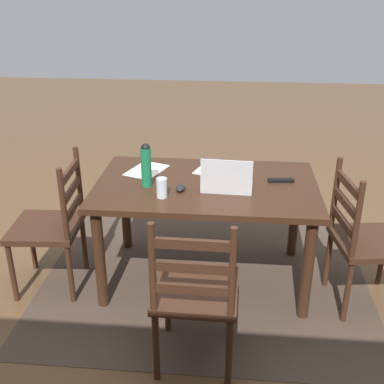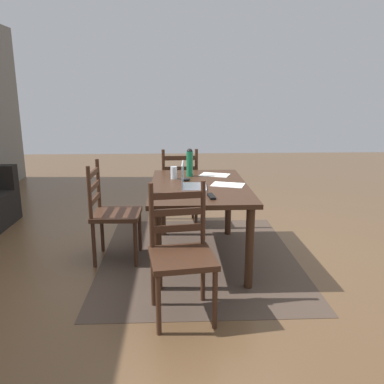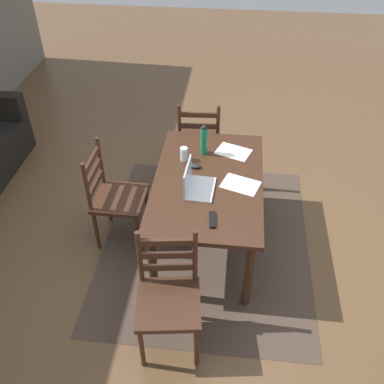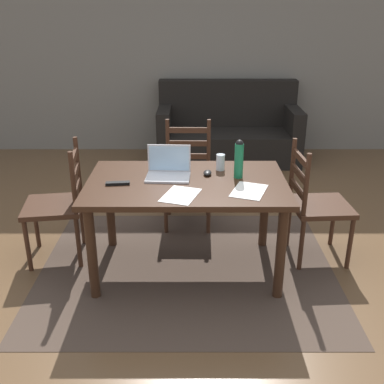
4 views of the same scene
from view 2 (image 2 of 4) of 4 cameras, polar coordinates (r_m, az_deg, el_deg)
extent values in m
plane|color=brown|center=(3.92, 0.99, -9.40)|extent=(14.00, 14.00, 0.00)
cube|color=#47382D|center=(3.92, 0.99, -9.36)|extent=(2.27, 1.87, 0.01)
cube|color=#382114|center=(3.70, 1.03, 0.82)|extent=(1.45, 0.90, 0.04)
cylinder|color=#382114|center=(3.24, 8.34, -8.08)|extent=(0.07, 0.07, 0.69)
cylinder|color=#382114|center=(4.45, 5.29, -1.85)|extent=(0.07, 0.07, 0.69)
cylinder|color=#382114|center=(3.19, -5.03, -8.35)|extent=(0.07, 0.07, 0.69)
cylinder|color=#382114|center=(4.41, -4.32, -1.97)|extent=(0.07, 0.07, 0.69)
cube|color=#3D2316|center=(4.78, -1.91, 0.59)|extent=(0.47, 0.47, 0.04)
cylinder|color=#3D2316|center=(5.01, -4.21, -1.58)|extent=(0.04, 0.04, 0.43)
cylinder|color=#3D2316|center=(5.03, 0.11, -1.46)|extent=(0.04, 0.04, 0.43)
cylinder|color=#3D2316|center=(4.64, -4.06, -2.83)|extent=(0.04, 0.04, 0.43)
cylinder|color=#3D2316|center=(4.67, 0.61, -2.70)|extent=(0.04, 0.04, 0.43)
cylinder|color=#3D2316|center=(4.52, -4.16, 3.03)|extent=(0.04, 0.04, 0.50)
cylinder|color=#3D2316|center=(4.55, 0.64, 3.13)|extent=(0.04, 0.04, 0.50)
cube|color=#3D2316|center=(4.55, -1.75, 1.85)|extent=(0.05, 0.36, 0.05)
cube|color=#3D2316|center=(4.52, -1.76, 3.40)|extent=(0.05, 0.36, 0.05)
cube|color=#3D2316|center=(4.50, -1.77, 4.96)|extent=(0.05, 0.36, 0.05)
cube|color=#3D2316|center=(3.80, -10.85, -3.19)|extent=(0.45, 0.45, 0.04)
cylinder|color=#3D2316|center=(4.02, -7.58, -5.60)|extent=(0.04, 0.04, 0.43)
cylinder|color=#3D2316|center=(3.67, -8.21, -7.58)|extent=(0.04, 0.04, 0.43)
cylinder|color=#3D2316|center=(4.08, -12.91, -5.55)|extent=(0.04, 0.04, 0.43)
cylinder|color=#3D2316|center=(3.74, -14.05, -7.48)|extent=(0.04, 0.04, 0.43)
cylinder|color=#3D2316|center=(3.95, -13.44, 1.10)|extent=(0.04, 0.04, 0.50)
cylinder|color=#3D2316|center=(3.59, -14.66, -0.25)|extent=(0.04, 0.04, 0.50)
cube|color=#3D2316|center=(3.80, -13.93, -1.01)|extent=(0.36, 0.03, 0.05)
cube|color=#3D2316|center=(3.77, -14.04, 0.82)|extent=(0.36, 0.03, 0.05)
cube|color=#3D2316|center=(3.74, -14.15, 2.69)|extent=(0.36, 0.03, 0.05)
cube|color=#3D2316|center=(2.77, -1.43, -9.57)|extent=(0.50, 0.50, 0.04)
cylinder|color=#3D2316|center=(2.74, 3.34, -15.34)|extent=(0.04, 0.04, 0.43)
cylinder|color=#3D2316|center=(2.68, -4.89, -16.04)|extent=(0.04, 0.04, 0.43)
cylinder|color=#3D2316|center=(3.07, 1.59, -11.94)|extent=(0.04, 0.04, 0.43)
cylinder|color=#3D2316|center=(3.02, -5.65, -12.47)|extent=(0.04, 0.04, 0.43)
cylinder|color=#3D2316|center=(2.90, 1.61, -3.19)|extent=(0.04, 0.04, 0.50)
cylinder|color=#3D2316|center=(2.84, -5.90, -3.59)|extent=(0.04, 0.04, 0.50)
cube|color=#3D2316|center=(2.90, -2.09, -5.28)|extent=(0.08, 0.36, 0.05)
cube|color=#3D2316|center=(2.86, -2.11, -2.92)|extent=(0.08, 0.36, 0.05)
cube|color=#3D2316|center=(2.82, -2.14, -0.49)|extent=(0.08, 0.36, 0.05)
cube|color=silver|center=(3.55, 0.32, 0.75)|extent=(0.33, 0.24, 0.02)
cube|color=silver|center=(3.53, -1.40, 2.54)|extent=(0.32, 0.03, 0.21)
cube|color=#A5CCEA|center=(3.53, -1.31, 2.54)|extent=(0.30, 0.02, 0.19)
cylinder|color=#197247|center=(4.04, -0.34, 4.10)|extent=(0.07, 0.07, 0.26)
sphere|color=black|center=(4.01, -0.34, 5.91)|extent=(0.06, 0.06, 0.06)
cylinder|color=silver|center=(3.92, -2.65, 2.81)|extent=(0.07, 0.07, 0.12)
ellipsoid|color=black|center=(3.83, -0.98, 1.87)|extent=(0.07, 0.11, 0.03)
cube|color=black|center=(3.22, 2.82, -0.63)|extent=(0.17, 0.06, 0.02)
cube|color=white|center=(3.68, 5.22, 1.06)|extent=(0.29, 0.35, 0.00)
cube|color=white|center=(4.13, 3.31, 2.50)|extent=(0.30, 0.35, 0.00)
camera|label=1|loc=(4.35, -42.07, 16.13)|focal=44.78mm
camera|label=3|loc=(1.64, 41.91, 70.05)|focal=40.59mm
camera|label=4|loc=(4.91, 41.27, 15.07)|focal=42.51mm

